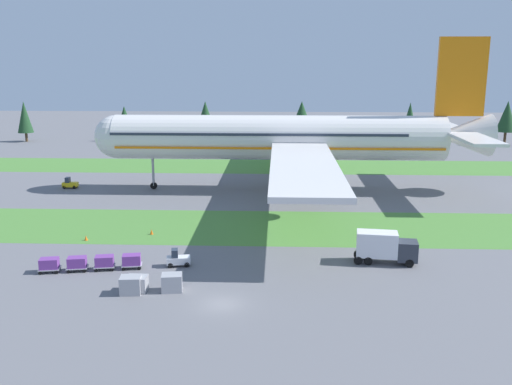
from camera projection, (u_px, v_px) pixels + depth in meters
ground_plane at (222, 304)px, 52.96m from camera, size 400.00×400.00×0.00m
grass_strip_near at (240, 227)px, 77.42m from camera, size 320.00×16.53×0.01m
grass_strip_far at (254, 166)px, 121.25m from camera, size 320.00×16.53×0.01m
airliner at (289, 137)px, 96.91m from camera, size 67.69×83.26×26.01m
baggage_tug at (178, 259)px, 62.54m from camera, size 2.79×1.73×1.97m
cargo_dolly_lead at (132, 260)px, 61.86m from camera, size 2.43×1.86×1.55m
cargo_dolly_second at (104, 261)px, 61.48m from camera, size 2.43×1.86×1.55m
cargo_dolly_third at (77, 263)px, 61.10m from camera, size 2.43×1.86×1.55m
cargo_dolly_fourth at (49, 264)px, 60.71m from camera, size 2.43×1.86×1.55m
catering_truck at (385, 246)px, 63.25m from camera, size 7.19×3.14×3.58m
pushback_tractor at (70, 184)px, 100.41m from camera, size 2.60×1.30×1.97m
ground_crew_marshaller at (381, 243)px, 67.58m from camera, size 0.54×0.36×1.74m
uld_container_0 at (172, 283)px, 55.80m from camera, size 2.19×1.85×1.73m
uld_container_1 at (137, 284)px, 55.81m from camera, size 2.03×1.64×1.52m
uld_container_2 at (131, 285)px, 55.18m from camera, size 2.14×1.78×1.75m
taxiway_marker_0 at (391, 242)px, 69.69m from camera, size 0.44×0.44×0.69m
taxiway_marker_1 at (152, 232)px, 73.99m from camera, size 0.44×0.44×0.69m
taxiway_marker_2 at (86, 238)px, 71.55m from camera, size 0.44×0.44×0.64m
distant_tree_line at (284, 117)px, 153.46m from camera, size 192.15×9.73×11.76m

